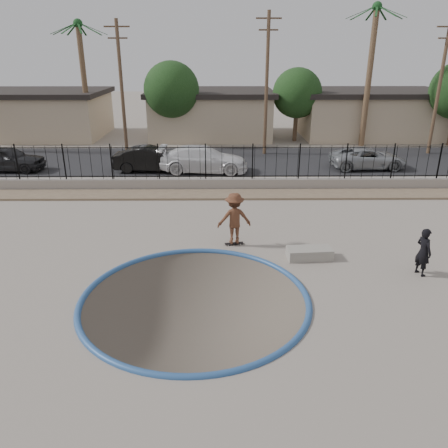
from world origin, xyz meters
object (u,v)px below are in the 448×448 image
videographer (423,252)px  concrete_ledge (309,253)px  car_a (7,159)px  car_c (203,159)px  car_b (151,159)px  car_d (368,158)px  skater (234,221)px  skateboard (234,243)px

videographer → concrete_ledge: 3.76m
car_a → car_c: (12.20, -0.32, 0.02)m
car_c → car_b: bearing=90.4°
car_c → videographer: bearing=-146.4°
concrete_ledge → car_b: bearing=121.3°
videographer → car_b: videographer is taller
videographer → car_d: 14.35m
skater → car_d: size_ratio=0.42×
skater → car_a: skater is taller
car_d → concrete_ledge: bearing=152.4°
skater → skateboard: (0.00, 0.00, -0.95)m
videographer → skater: bearing=47.5°
concrete_ledge → car_a: (-16.45, 12.47, 0.60)m
car_b → car_d: 13.63m
skateboard → car_c: 11.05m
skater → car_b: (-4.79, 11.09, -0.21)m
skater → car_c: (-1.56, 10.91, -0.17)m
videographer → car_d: videographer is taller
videographer → car_b: size_ratio=0.36×
skateboard → concrete_ledge: concrete_ledge is taller
skater → car_d: bearing=-135.3°
car_a → car_d: bearing=-86.8°
skater → car_b: skater is taller
skateboard → concrete_ledge: size_ratio=0.47×
videographer → car_d: size_ratio=0.35×
concrete_ledge → car_d: bearing=64.5°
skateboard → car_b: (-4.79, 11.09, 0.74)m
car_a → concrete_ledge: bearing=-125.0°
car_a → car_d: (22.59, 0.41, -0.11)m
skateboard → car_a: bearing=130.0°
car_d → car_a: bearing=88.9°
skateboard → car_a: car_a is taller
concrete_ledge → skater: bearing=155.4°
car_b → car_c: car_c is taller
skateboard → car_d: bearing=42.1°
concrete_ledge → car_c: car_c is taller
car_b → car_d: bearing=-86.0°
skateboard → car_d: 14.63m
videographer → car_a: videographer is taller
videographer → car_a: 24.20m
concrete_ledge → car_b: car_b is taller
car_a → car_b: 8.97m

